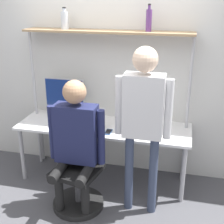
{
  "coord_description": "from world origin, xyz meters",
  "views": [
    {
      "loc": [
        0.92,
        -2.98,
        2.22
      ],
      "look_at": [
        0.21,
        -0.07,
        1.07
      ],
      "focal_mm": 50.0,
      "sensor_mm": 36.0,
      "label": 1
    }
  ],
  "objects_px": {
    "bottle_purple": "(149,20)",
    "office_chair": "(80,182)",
    "person_standing": "(143,112)",
    "person_seated": "(75,136)",
    "bottle_clear": "(65,20)",
    "monitor": "(65,96)",
    "cell_phone": "(108,132)",
    "laptop": "(90,123)"
  },
  "relations": [
    {
      "from": "laptop",
      "to": "bottle_clear",
      "type": "relative_size",
      "value": 1.33
    },
    {
      "from": "monitor",
      "to": "laptop",
      "type": "bearing_deg",
      "value": -33.02
    },
    {
      "from": "bottle_purple",
      "to": "office_chair",
      "type": "bearing_deg",
      "value": -128.16
    },
    {
      "from": "office_chair",
      "to": "person_standing",
      "type": "height_order",
      "value": "person_standing"
    },
    {
      "from": "laptop",
      "to": "cell_phone",
      "type": "bearing_deg",
      "value": -14.92
    },
    {
      "from": "cell_phone",
      "to": "monitor",
      "type": "bearing_deg",
      "value": 152.89
    },
    {
      "from": "cell_phone",
      "to": "person_standing",
      "type": "bearing_deg",
      "value": -37.93
    },
    {
      "from": "cell_phone",
      "to": "bottle_purple",
      "type": "xyz_separation_m",
      "value": [
        0.37,
        0.35,
        1.22
      ]
    },
    {
      "from": "monitor",
      "to": "office_chair",
      "type": "bearing_deg",
      "value": -59.82
    },
    {
      "from": "person_seated",
      "to": "bottle_purple",
      "type": "distance_m",
      "value": 1.48
    },
    {
      "from": "office_chair",
      "to": "person_seated",
      "type": "xyz_separation_m",
      "value": [
        -0.01,
        -0.04,
        0.57
      ]
    },
    {
      "from": "monitor",
      "to": "bottle_clear",
      "type": "xyz_separation_m",
      "value": [
        0.05,
        0.01,
        0.92
      ]
    },
    {
      "from": "cell_phone",
      "to": "bottle_clear",
      "type": "distance_m",
      "value": 1.39
    },
    {
      "from": "bottle_clear",
      "to": "person_seated",
      "type": "bearing_deg",
      "value": -64.93
    },
    {
      "from": "monitor",
      "to": "bottle_purple",
      "type": "relative_size",
      "value": 1.76
    },
    {
      "from": "bottle_purple",
      "to": "bottle_clear",
      "type": "bearing_deg",
      "value": 180.0
    },
    {
      "from": "monitor",
      "to": "person_standing",
      "type": "bearing_deg",
      "value": -31.76
    },
    {
      "from": "monitor",
      "to": "person_seated",
      "type": "relative_size",
      "value": 0.35
    },
    {
      "from": "office_chair",
      "to": "monitor",
      "type": "bearing_deg",
      "value": 120.18
    },
    {
      "from": "laptop",
      "to": "person_standing",
      "type": "xyz_separation_m",
      "value": [
        0.67,
        -0.4,
        0.35
      ]
    },
    {
      "from": "office_chair",
      "to": "person_standing",
      "type": "relative_size",
      "value": 0.52
    },
    {
      "from": "bottle_clear",
      "to": "bottle_purple",
      "type": "xyz_separation_m",
      "value": [
        0.97,
        0.0,
        0.02
      ]
    },
    {
      "from": "office_chair",
      "to": "cell_phone",
      "type": "bearing_deg",
      "value": 60.83
    },
    {
      "from": "person_standing",
      "to": "laptop",
      "type": "bearing_deg",
      "value": 149.05
    },
    {
      "from": "office_chair",
      "to": "person_seated",
      "type": "distance_m",
      "value": 0.57
    },
    {
      "from": "cell_phone",
      "to": "person_standing",
      "type": "height_order",
      "value": "person_standing"
    },
    {
      "from": "office_chair",
      "to": "laptop",
      "type": "bearing_deg",
      "value": 91.26
    },
    {
      "from": "office_chair",
      "to": "person_seated",
      "type": "height_order",
      "value": "person_seated"
    },
    {
      "from": "office_chair",
      "to": "person_standing",
      "type": "bearing_deg",
      "value": 5.45
    },
    {
      "from": "cell_phone",
      "to": "person_seated",
      "type": "xyz_separation_m",
      "value": [
        -0.23,
        -0.45,
        0.12
      ]
    },
    {
      "from": "person_standing",
      "to": "bottle_purple",
      "type": "xyz_separation_m",
      "value": [
        -0.07,
        0.69,
        0.8
      ]
    },
    {
      "from": "office_chair",
      "to": "person_seated",
      "type": "bearing_deg",
      "value": -101.1
    },
    {
      "from": "monitor",
      "to": "person_standing",
      "type": "distance_m",
      "value": 1.29
    },
    {
      "from": "person_seated",
      "to": "person_standing",
      "type": "relative_size",
      "value": 0.81
    },
    {
      "from": "laptop",
      "to": "bottle_purple",
      "type": "relative_size",
      "value": 1.13
    },
    {
      "from": "cell_phone",
      "to": "person_standing",
      "type": "xyz_separation_m",
      "value": [
        0.44,
        -0.34,
        0.42
      ]
    },
    {
      "from": "monitor",
      "to": "office_chair",
      "type": "distance_m",
      "value": 1.12
    },
    {
      "from": "monitor",
      "to": "person_standing",
      "type": "xyz_separation_m",
      "value": [
        1.09,
        -0.68,
        0.14
      ]
    },
    {
      "from": "office_chair",
      "to": "person_standing",
      "type": "xyz_separation_m",
      "value": [
        0.66,
        0.06,
        0.86
      ]
    },
    {
      "from": "bottle_purple",
      "to": "cell_phone",
      "type": "bearing_deg",
      "value": -136.35
    },
    {
      "from": "office_chair",
      "to": "bottle_purple",
      "type": "distance_m",
      "value": 1.92
    },
    {
      "from": "person_standing",
      "to": "bottle_purple",
      "type": "distance_m",
      "value": 1.06
    }
  ]
}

